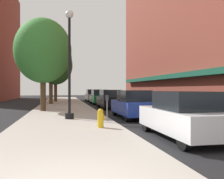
# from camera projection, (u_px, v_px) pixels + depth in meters

# --- Properties ---
(ground_plane) EXTENTS (90.00, 90.00, 0.00)m
(ground_plane) POSITION_uv_depth(u_px,v_px,m) (109.00, 108.00, 22.41)
(ground_plane) COLOR black
(sidewalk_slab) EXTENTS (4.80, 50.00, 0.12)m
(sidewalk_slab) POSITION_uv_depth(u_px,v_px,m) (64.00, 107.00, 22.59)
(sidewalk_slab) COLOR #A8A399
(sidewalk_slab) RESTS_ON ground
(lamppost) EXTENTS (0.48, 0.48, 5.90)m
(lamppost) POSITION_uv_depth(u_px,v_px,m) (69.00, 62.00, 13.37)
(lamppost) COLOR black
(lamppost) RESTS_ON sidewalk_slab
(fire_hydrant) EXTENTS (0.33, 0.26, 0.79)m
(fire_hydrant) POSITION_uv_depth(u_px,v_px,m) (101.00, 118.00, 10.36)
(fire_hydrant) COLOR gold
(fire_hydrant) RESTS_ON sidewalk_slab
(parking_meter_near) EXTENTS (0.14, 0.09, 1.31)m
(parking_meter_near) POSITION_uv_depth(u_px,v_px,m) (107.00, 105.00, 12.37)
(parking_meter_near) COLOR slate
(parking_meter_near) RESTS_ON sidewalk_slab
(tree_near) EXTENTS (4.16, 4.16, 6.84)m
(tree_near) POSITION_uv_depth(u_px,v_px,m) (43.00, 51.00, 18.16)
(tree_near) COLOR #4C3823
(tree_near) RESTS_ON sidewalk_slab
(tree_mid) EXTENTS (4.32, 4.32, 7.12)m
(tree_mid) POSITION_uv_depth(u_px,v_px,m) (56.00, 65.00, 31.56)
(tree_mid) COLOR #4C3823
(tree_mid) RESTS_ON sidewalk_slab
(tree_far) EXTENTS (4.47, 4.47, 7.40)m
(tree_far) POSITION_uv_depth(u_px,v_px,m) (51.00, 59.00, 26.58)
(tree_far) COLOR #4C3823
(tree_far) RESTS_ON sidewalk_slab
(car_white) EXTENTS (1.80, 4.30, 1.66)m
(car_white) POSITION_uv_depth(u_px,v_px,m) (183.00, 116.00, 8.66)
(car_white) COLOR black
(car_white) RESTS_ON ground
(car_blue) EXTENTS (1.80, 4.30, 1.66)m
(car_blue) POSITION_uv_depth(u_px,v_px,m) (133.00, 104.00, 14.70)
(car_blue) COLOR black
(car_blue) RESTS_ON ground
(car_black) EXTENTS (1.80, 4.30, 1.66)m
(car_black) POSITION_uv_depth(u_px,v_px,m) (110.00, 99.00, 21.75)
(car_black) COLOR black
(car_black) RESTS_ON ground
(car_green) EXTENTS (1.80, 4.30, 1.66)m
(car_green) POSITION_uv_depth(u_px,v_px,m) (99.00, 97.00, 27.95)
(car_green) COLOR black
(car_green) RESTS_ON ground
(car_silver) EXTENTS (1.80, 4.30, 1.66)m
(car_silver) POSITION_uv_depth(u_px,v_px,m) (93.00, 96.00, 33.83)
(car_silver) COLOR black
(car_silver) RESTS_ON ground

